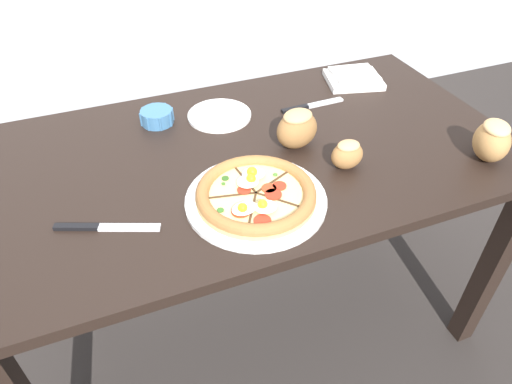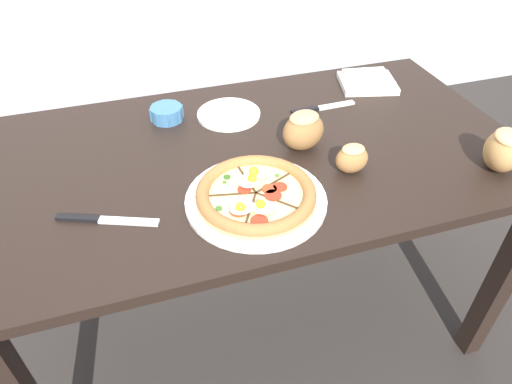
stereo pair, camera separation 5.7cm
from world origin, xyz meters
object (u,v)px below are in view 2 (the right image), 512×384
dining_table (257,179)px  bread_piece_mid (503,149)px  knife_spare (106,220)px  bread_piece_near (303,130)px  bread_piece_far (352,158)px  ramekin_bowl (167,113)px  knife_main (322,107)px  napkin_folded (368,81)px  pizza (256,195)px  side_saucer (229,114)px

dining_table → bread_piece_mid: 0.64m
bread_piece_mid → knife_spare: 0.97m
bread_piece_near → bread_piece_far: 0.16m
ramekin_bowl → knife_main: bearing=-9.6°
napkin_folded → bread_piece_mid: bearing=-78.8°
pizza → knife_main: 0.48m
napkin_folded → knife_main: (-0.20, -0.10, -0.01)m
bread_piece_near → side_saucer: (-0.15, 0.22, -0.05)m
dining_table → pizza: pizza is taller
bread_piece_far → side_saucer: size_ratio=0.46×
dining_table → bread_piece_near: (0.12, -0.03, 0.16)m
bread_piece_near → bread_piece_mid: size_ratio=0.93×
bread_piece_far → dining_table: bearing=140.9°
pizza → knife_spare: (-0.34, 0.04, -0.02)m
pizza → side_saucer: pizza is taller
bread_piece_near → dining_table: bearing=168.0°
bread_piece_mid → bread_piece_far: bearing=164.7°
bread_piece_mid → dining_table: bearing=155.2°
knife_main → knife_spare: same height
bread_piece_near → side_saucer: size_ratio=0.73×
dining_table → bread_piece_far: bearing=-39.1°
pizza → bread_piece_mid: (0.63, -0.06, 0.04)m
side_saucer → napkin_folded: bearing=5.8°
dining_table → knife_spare: bearing=-157.9°
pizza → napkin_folded: 0.69m
knife_main → side_saucer: 0.29m
ramekin_bowl → knife_spare: bearing=-116.8°
bread_piece_mid → side_saucer: 0.75m
napkin_folded → dining_table: bearing=-151.8°
bread_piece_near → knife_main: size_ratio=0.66×
knife_main → side_saucer: bearing=169.5°
knife_spare → napkin_folded: bearing=47.0°
dining_table → knife_main: knife_main is taller
bread_piece_near → pizza: bearing=-136.5°
dining_table → pizza: size_ratio=4.33×
pizza → ramekin_bowl: bearing=107.8°
dining_table → bread_piece_near: size_ratio=10.37×
dining_table → ramekin_bowl: (-0.21, 0.23, 0.12)m
bread_piece_far → knife_main: bearing=79.0°
bread_piece_near → bread_piece_far: size_ratio=1.60×
side_saucer → bread_piece_mid: bearing=-37.8°
pizza → knife_spare: bearing=173.7°
dining_table → ramekin_bowl: bearing=132.1°
ramekin_bowl → side_saucer: (0.18, -0.03, -0.02)m
ramekin_bowl → bread_piece_near: bearing=-38.0°
dining_table → ramekin_bowl: 0.33m
dining_table → knife_spare: size_ratio=6.43×
knife_spare → side_saucer: bearing=65.4°
pizza → bread_piece_far: bread_piece_far is taller
knife_main → side_saucer: size_ratio=1.11×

